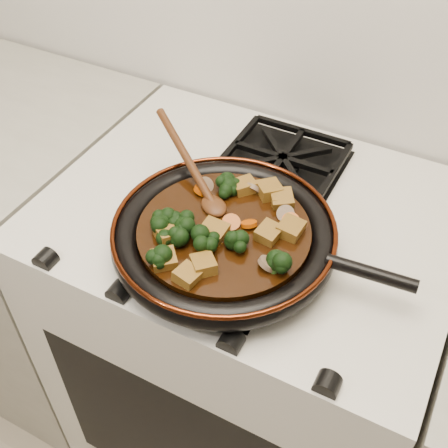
% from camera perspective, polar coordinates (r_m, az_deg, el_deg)
% --- Properties ---
extents(stove, '(0.76, 0.60, 0.90)m').
position_cam_1_polar(stove, '(1.39, 2.18, -12.23)').
color(stove, beige).
rests_on(stove, ground).
extents(burner_grate_front, '(0.23, 0.23, 0.03)m').
position_cam_1_polar(burner_grate_front, '(0.94, -0.82, -2.98)').
color(burner_grate_front, black).
rests_on(burner_grate_front, stove).
extents(burner_grate_back, '(0.23, 0.23, 0.03)m').
position_cam_1_polar(burner_grate_back, '(1.13, 5.95, 6.31)').
color(burner_grate_back, black).
rests_on(burner_grate_back, stove).
extents(skillet, '(0.50, 0.37, 0.05)m').
position_cam_1_polar(skillet, '(0.93, 0.11, -1.18)').
color(skillet, black).
rests_on(skillet, burner_grate_front).
extents(braising_sauce, '(0.29, 0.29, 0.02)m').
position_cam_1_polar(braising_sauce, '(0.93, 0.00, -0.93)').
color(braising_sauce, black).
rests_on(braising_sauce, skillet).
extents(tofu_cube_0, '(0.06, 0.06, 0.03)m').
position_cam_1_polar(tofu_cube_0, '(0.98, 4.63, 3.45)').
color(tofu_cube_0, brown).
rests_on(tofu_cube_0, braising_sauce).
extents(tofu_cube_1, '(0.04, 0.04, 0.03)m').
position_cam_1_polar(tofu_cube_1, '(0.90, 4.56, -0.98)').
color(tofu_cube_1, brown).
rests_on(tofu_cube_1, braising_sauce).
extents(tofu_cube_2, '(0.04, 0.04, 0.03)m').
position_cam_1_polar(tofu_cube_2, '(0.91, 6.78, -0.52)').
color(tofu_cube_2, brown).
rests_on(tofu_cube_2, braising_sauce).
extents(tofu_cube_3, '(0.05, 0.05, 0.03)m').
position_cam_1_polar(tofu_cube_3, '(0.86, -2.08, -4.16)').
color(tofu_cube_3, brown).
rests_on(tofu_cube_3, braising_sauce).
extents(tofu_cube_4, '(0.06, 0.06, 0.03)m').
position_cam_1_polar(tofu_cube_4, '(0.90, -5.51, -1.00)').
color(tofu_cube_4, brown).
rests_on(tofu_cube_4, braising_sauce).
extents(tofu_cube_5, '(0.05, 0.05, 0.03)m').
position_cam_1_polar(tofu_cube_5, '(0.99, 2.07, 3.87)').
color(tofu_cube_5, brown).
rests_on(tofu_cube_5, braising_sauce).
extents(tofu_cube_6, '(0.05, 0.05, 0.03)m').
position_cam_1_polar(tofu_cube_6, '(0.97, 5.92, 2.49)').
color(tofu_cube_6, brown).
rests_on(tofu_cube_6, braising_sauce).
extents(tofu_cube_7, '(0.05, 0.05, 0.02)m').
position_cam_1_polar(tofu_cube_7, '(0.87, -6.10, -3.63)').
color(tofu_cube_7, brown).
rests_on(tofu_cube_7, braising_sauce).
extents(tofu_cube_8, '(0.04, 0.04, 0.03)m').
position_cam_1_polar(tofu_cube_8, '(0.90, -1.05, -0.78)').
color(tofu_cube_8, brown).
rests_on(tofu_cube_8, braising_sauce).
extents(tofu_cube_9, '(0.04, 0.04, 0.03)m').
position_cam_1_polar(tofu_cube_9, '(0.84, -3.71, -5.25)').
color(tofu_cube_9, brown).
rests_on(tofu_cube_9, braising_sauce).
extents(tofu_cube_10, '(0.05, 0.04, 0.02)m').
position_cam_1_polar(tofu_cube_10, '(0.97, 5.87, 2.57)').
color(tofu_cube_10, brown).
rests_on(tofu_cube_10, braising_sauce).
extents(broccoli_floret_0, '(0.09, 0.08, 0.07)m').
position_cam_1_polar(broccoli_floret_0, '(0.92, -6.08, -0.09)').
color(broccoli_floret_0, black).
rests_on(broccoli_floret_0, braising_sauce).
extents(broccoli_floret_1, '(0.09, 0.09, 0.07)m').
position_cam_1_polar(broccoli_floret_1, '(0.93, -5.75, 0.59)').
color(broccoli_floret_1, black).
rests_on(broccoli_floret_1, braising_sauce).
extents(broccoli_floret_2, '(0.08, 0.09, 0.07)m').
position_cam_1_polar(broccoli_floret_2, '(0.88, 1.72, -2.01)').
color(broccoli_floret_2, black).
rests_on(broccoli_floret_2, braising_sauce).
extents(broccoli_floret_3, '(0.09, 0.09, 0.07)m').
position_cam_1_polar(broccoli_floret_3, '(0.89, -5.22, -1.54)').
color(broccoli_floret_3, black).
rests_on(broccoli_floret_3, braising_sauce).
extents(broccoli_floret_4, '(0.07, 0.08, 0.07)m').
position_cam_1_polar(broccoli_floret_4, '(0.98, -0.00, 3.45)').
color(broccoli_floret_4, black).
rests_on(broccoli_floret_4, braising_sauce).
extents(broccoli_floret_5, '(0.09, 0.08, 0.06)m').
position_cam_1_polar(broccoli_floret_5, '(0.99, 0.65, 4.02)').
color(broccoli_floret_5, black).
rests_on(broccoli_floret_5, braising_sauce).
extents(broccoli_floret_6, '(0.08, 0.08, 0.06)m').
position_cam_1_polar(broccoli_floret_6, '(0.88, -2.03, -1.93)').
color(broccoli_floret_6, black).
rests_on(broccoli_floret_6, braising_sauce).
extents(broccoli_floret_7, '(0.09, 0.08, 0.06)m').
position_cam_1_polar(broccoli_floret_7, '(0.91, -4.27, -0.12)').
color(broccoli_floret_7, black).
rests_on(broccoli_floret_7, braising_sauce).
extents(broccoli_floret_8, '(0.09, 0.08, 0.06)m').
position_cam_1_polar(broccoli_floret_8, '(0.85, 5.08, -4.42)').
color(broccoli_floret_8, black).
rests_on(broccoli_floret_8, braising_sauce).
extents(broccoli_floret_9, '(0.09, 0.09, 0.07)m').
position_cam_1_polar(broccoli_floret_9, '(0.86, -6.46, -3.63)').
color(broccoli_floret_9, black).
rests_on(broccoli_floret_9, braising_sauce).
extents(carrot_coin_0, '(0.03, 0.03, 0.02)m').
position_cam_1_polar(carrot_coin_0, '(0.93, 6.77, 0.32)').
color(carrot_coin_0, '#A93F04').
rests_on(carrot_coin_0, braising_sauce).
extents(carrot_coin_1, '(0.03, 0.03, 0.02)m').
position_cam_1_polar(carrot_coin_1, '(0.92, 0.73, 0.13)').
color(carrot_coin_1, '#A93F04').
rests_on(carrot_coin_1, braising_sauce).
extents(carrot_coin_2, '(0.03, 0.03, 0.02)m').
position_cam_1_polar(carrot_coin_2, '(0.98, -2.25, 3.43)').
color(carrot_coin_2, '#A93F04').
rests_on(carrot_coin_2, braising_sauce).
extents(carrot_coin_3, '(0.03, 0.03, 0.02)m').
position_cam_1_polar(carrot_coin_3, '(0.92, 2.57, 0.01)').
color(carrot_coin_3, '#A93F04').
rests_on(carrot_coin_3, braising_sauce).
extents(mushroom_slice_0, '(0.04, 0.04, 0.02)m').
position_cam_1_polar(mushroom_slice_0, '(0.86, 4.48, -4.05)').
color(mushroom_slice_0, brown).
rests_on(mushroom_slice_0, braising_sauce).
extents(mushroom_slice_1, '(0.03, 0.03, 0.03)m').
position_cam_1_polar(mushroom_slice_1, '(0.98, 2.97, 3.64)').
color(mushroom_slice_1, brown).
rests_on(mushroom_slice_1, braising_sauce).
extents(mushroom_slice_2, '(0.04, 0.04, 0.02)m').
position_cam_1_polar(mushroom_slice_2, '(0.94, 6.27, 1.04)').
color(mushroom_slice_2, brown).
rests_on(mushroom_slice_2, braising_sauce).
extents(mushroom_slice_3, '(0.04, 0.04, 0.03)m').
position_cam_1_polar(mushroom_slice_3, '(0.99, -1.97, 3.93)').
color(mushroom_slice_3, brown).
rests_on(mushroom_slice_3, braising_sauce).
extents(wooden_spoon, '(0.14, 0.11, 0.23)m').
position_cam_1_polar(wooden_spoon, '(0.98, -2.69, 4.75)').
color(wooden_spoon, '#45230E').
rests_on(wooden_spoon, braising_sauce).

